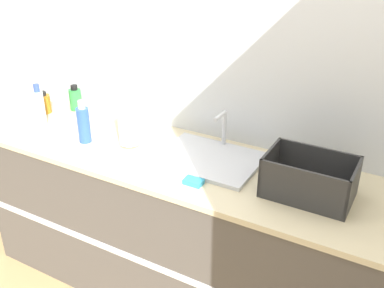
{
  "coord_description": "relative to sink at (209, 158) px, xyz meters",
  "views": [
    {
      "loc": [
        1.01,
        -1.44,
        2.04
      ],
      "look_at": [
        0.03,
        0.29,
        1.03
      ],
      "focal_mm": 42.0,
      "sensor_mm": 36.0,
      "label": 1
    }
  ],
  "objects": [
    {
      "name": "wall_back",
      "position": [
        -0.09,
        0.29,
        0.37
      ],
      "size": [
        4.89,
        0.06,
        2.6
      ],
      "color": "silver",
      "rests_on": "ground_plane"
    },
    {
      "name": "counter_cabinet",
      "position": [
        -0.09,
        -0.06,
        -0.47
      ],
      "size": [
        2.52,
        0.67,
        0.91
      ],
      "color": "#514C47",
      "rests_on": "ground_plane"
    },
    {
      "name": "sink",
      "position": [
        0.0,
        0.0,
        0.0
      ],
      "size": [
        0.52,
        0.39,
        0.22
      ],
      "color": "silver",
      "rests_on": "counter_cabinet"
    },
    {
      "name": "paper_towel_roll",
      "position": [
        -0.47,
        -0.06,
        0.11
      ],
      "size": [
        0.12,
        0.12,
        0.25
      ],
      "color": "#4C4C51",
      "rests_on": "counter_cabinet"
    },
    {
      "name": "dish_rack",
      "position": [
        0.54,
        -0.07,
        0.06
      ],
      "size": [
        0.39,
        0.25,
        0.19
      ],
      "color": "#2D2D2D",
      "rests_on": "counter_cabinet"
    },
    {
      "name": "bottle_blue",
      "position": [
        -0.71,
        -0.15,
        0.09
      ],
      "size": [
        0.07,
        0.07,
        0.24
      ],
      "color": "#2D56B7",
      "rests_on": "counter_cabinet"
    },
    {
      "name": "bottle_green",
      "position": [
        -1.08,
        0.19,
        0.06
      ],
      "size": [
        0.08,
        0.08,
        0.17
      ],
      "color": "#2D8C3D",
      "rests_on": "counter_cabinet"
    },
    {
      "name": "bottle_amber",
      "position": [
        -1.22,
        0.05,
        0.05
      ],
      "size": [
        0.09,
        0.09,
        0.14
      ],
      "color": "#B26B19",
      "rests_on": "counter_cabinet"
    },
    {
      "name": "bottle_clear",
      "position": [
        -1.09,
        -0.1,
        0.1
      ],
      "size": [
        0.06,
        0.06,
        0.26
      ],
      "color": "silver",
      "rests_on": "counter_cabinet"
    },
    {
      "name": "sponge",
      "position": [
        0.04,
        -0.24,
        -0.0
      ],
      "size": [
        0.09,
        0.06,
        0.02
      ],
      "color": "#3399BF",
      "rests_on": "counter_cabinet"
    }
  ]
}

